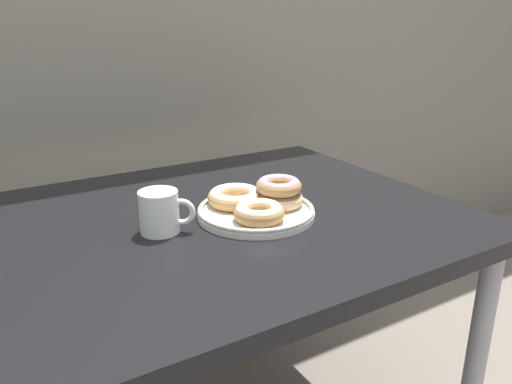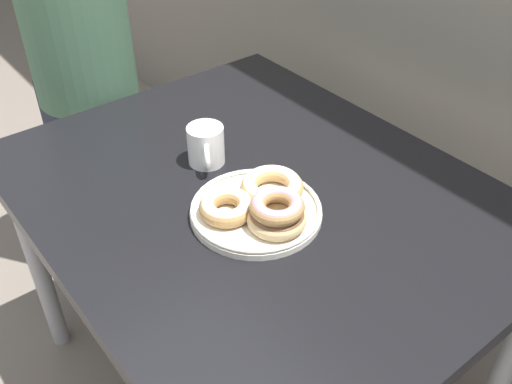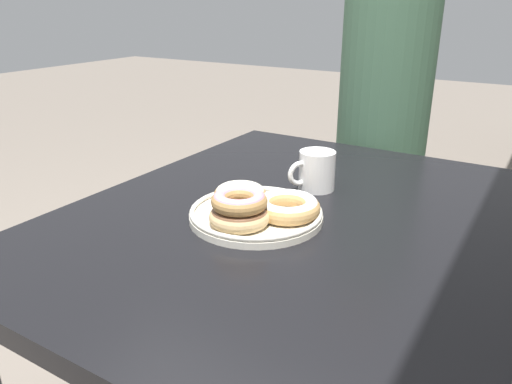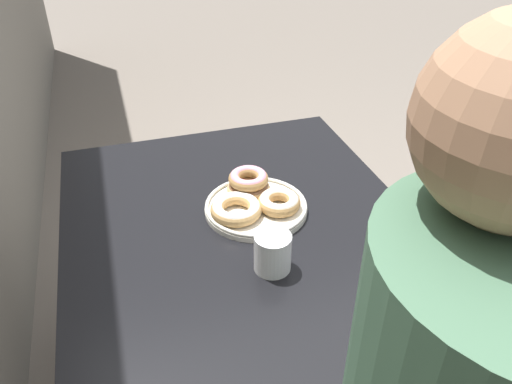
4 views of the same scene
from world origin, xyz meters
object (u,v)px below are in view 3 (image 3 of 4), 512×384
object	(u,v)px
person_figure	(384,128)
dining_table	(294,243)
coffee_mug	(316,170)
donut_plate	(256,208)

from	to	relation	value
person_figure	dining_table	bearing A→B (deg)	4.32
coffee_mug	donut_plate	bearing A→B (deg)	-5.96
dining_table	donut_plate	distance (m)	0.14
dining_table	person_figure	xyz separation A→B (m)	(-0.75, -0.06, 0.09)
coffee_mug	person_figure	world-z (taller)	person_figure
dining_table	donut_plate	xyz separation A→B (m)	(0.08, -0.05, 0.10)
coffee_mug	person_figure	bearing A→B (deg)	-176.98
donut_plate	person_figure	size ratio (longest dim) A/B	0.20
donut_plate	dining_table	bearing A→B (deg)	148.14
dining_table	coffee_mug	bearing A→B (deg)	-170.58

